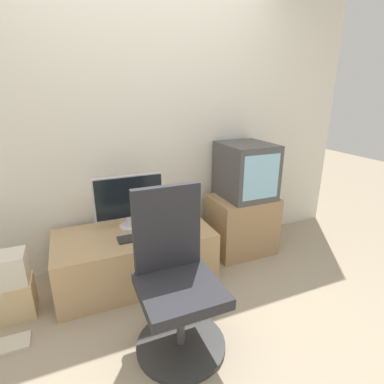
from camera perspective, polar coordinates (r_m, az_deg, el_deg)
ground_plane at (r=2.15m, az=2.17°, el=-27.64°), size 12.00×12.00×0.00m
wall_back at (r=2.74m, az=-9.59°, el=13.28°), size 4.40×0.05×2.60m
desk at (r=2.65m, az=-10.75°, el=-11.84°), size 1.27×0.65×0.44m
side_stand at (r=3.05m, az=9.45°, el=-6.04°), size 0.60×0.46×0.57m
main_monitor at (r=2.55m, az=-11.80°, el=-1.74°), size 0.58×0.20×0.46m
keyboard at (r=2.44m, az=-10.25°, el=-8.45°), size 0.32×0.12×0.01m
mouse at (r=2.47m, az=-5.03°, el=-7.70°), size 0.06×0.03×0.03m
crt_tv at (r=2.90m, az=10.18°, el=4.06°), size 0.45×0.52×0.52m
office_chair at (r=1.93m, az=-3.01°, el=-17.33°), size 0.57×0.57×1.02m
cardboard_box_lower at (r=2.62m, az=-31.36°, el=-17.13°), size 0.32×0.23×0.27m
cardboard_box_upper at (r=2.49m, az=-32.34°, el=-12.44°), size 0.30×0.21×0.22m
book at (r=2.44m, az=-30.81°, el=-23.55°), size 0.19×0.15×0.02m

